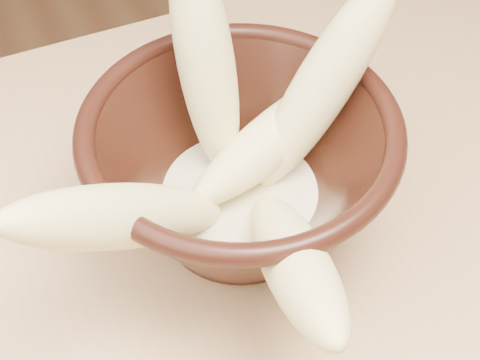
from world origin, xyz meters
name	(u,v)px	position (x,y,z in m)	size (l,w,h in m)	color
bowl	(240,171)	(0.18, 0.10, 0.82)	(0.23, 0.23, 0.12)	black
milk_puddle	(240,197)	(0.18, 0.10, 0.79)	(0.13, 0.13, 0.02)	beige
banana_upright	(206,61)	(0.18, 0.15, 0.88)	(0.04, 0.04, 0.18)	#F2E18F
banana_left	(127,216)	(0.08, 0.06, 0.86)	(0.04, 0.04, 0.19)	#F2E18F
banana_right	(324,83)	(0.25, 0.11, 0.87)	(0.04, 0.04, 0.19)	#F2E18F
banana_across	(281,133)	(0.22, 0.11, 0.83)	(0.04, 0.04, 0.18)	#F2E18F
banana_front	(294,260)	(0.17, 0.00, 0.84)	(0.04, 0.04, 0.19)	#F2E18F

